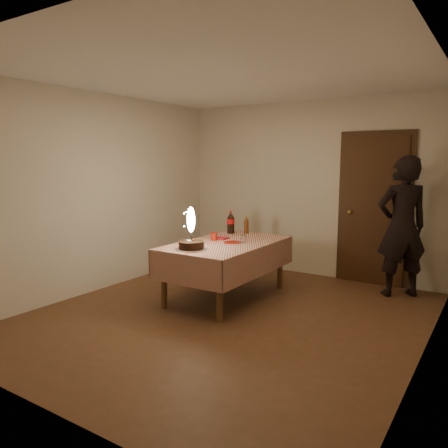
# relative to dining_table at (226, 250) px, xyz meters

# --- Properties ---
(ground) EXTENTS (4.00, 4.50, 0.01)m
(ground) POSITION_rel_dining_table_xyz_m (0.37, -0.56, -0.62)
(ground) COLOR brown
(ground) RESTS_ON ground
(room_shell) EXTENTS (4.04, 4.54, 2.62)m
(room_shell) POSITION_rel_dining_table_xyz_m (0.40, -0.48, 1.04)
(room_shell) COLOR beige
(room_shell) RESTS_ON ground
(dining_table) EXTENTS (1.02, 1.72, 0.71)m
(dining_table) POSITION_rel_dining_table_xyz_m (0.00, 0.00, 0.00)
(dining_table) COLOR brown
(dining_table) RESTS_ON ground
(birthday_cake) EXTENTS (0.36, 0.36, 0.49)m
(birthday_cake) POSITION_rel_dining_table_xyz_m (-0.11, -0.58, 0.21)
(birthday_cake) COLOR white
(birthday_cake) RESTS_ON dining_table
(red_plate) EXTENTS (0.22, 0.22, 0.01)m
(red_plate) POSITION_rel_dining_table_xyz_m (0.08, 0.03, 0.10)
(red_plate) COLOR #A8190B
(red_plate) RESTS_ON dining_table
(red_cup) EXTENTS (0.08, 0.08, 0.10)m
(red_cup) POSITION_rel_dining_table_xyz_m (-0.21, 0.03, 0.15)
(red_cup) COLOR #A9190B
(red_cup) RESTS_ON dining_table
(clear_cup) EXTENTS (0.07, 0.07, 0.09)m
(clear_cup) POSITION_rel_dining_table_xyz_m (0.17, 0.12, 0.14)
(clear_cup) COLOR white
(clear_cup) RESTS_ON dining_table
(napkin_stack) EXTENTS (0.15, 0.15, 0.02)m
(napkin_stack) POSITION_rel_dining_table_xyz_m (-0.17, 0.16, 0.11)
(napkin_stack) COLOR red
(napkin_stack) RESTS_ON dining_table
(cola_bottle) EXTENTS (0.10, 0.10, 0.32)m
(cola_bottle) POSITION_rel_dining_table_xyz_m (-0.32, 0.62, 0.25)
(cola_bottle) COLOR black
(cola_bottle) RESTS_ON dining_table
(amber_bottle_left) EXTENTS (0.06, 0.06, 0.26)m
(amber_bottle_left) POSITION_rel_dining_table_xyz_m (-0.13, 0.73, 0.21)
(amber_bottle_left) COLOR #582C0F
(amber_bottle_left) RESTS_ON dining_table
(photographer) EXTENTS (0.78, 0.74, 1.78)m
(photographer) POSITION_rel_dining_table_xyz_m (1.81, 1.29, 0.28)
(photographer) COLOR black
(photographer) RESTS_ON ground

